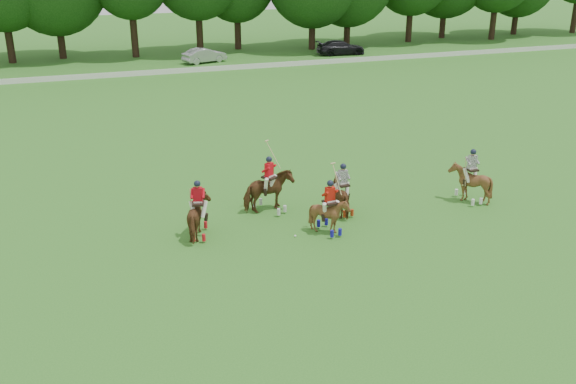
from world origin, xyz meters
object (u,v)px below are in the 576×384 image
object	(u,v)px
car_right	(341,48)
polo_red_a	(199,217)
polo_ball	(295,236)
car_mid	(204,55)
polo_red_b	(269,192)
polo_stripe_b	(470,182)
polo_red_c	(329,214)
polo_stripe_a	(342,196)

from	to	relation	value
car_right	polo_red_a	size ratio (longest dim) A/B	2.13
polo_red_a	polo_ball	world-z (taller)	polo_red_a
polo_red_a	car_mid	bearing A→B (deg)	77.41
car_mid	polo_ball	size ratio (longest dim) A/B	47.08
polo_red_b	polo_stripe_b	bearing A→B (deg)	-11.63
polo_stripe_b	polo_ball	bearing A→B (deg)	-173.47
polo_red_b	polo_red_c	distance (m)	3.26
car_mid	polo_red_c	size ratio (longest dim) A/B	1.53
car_mid	polo_red_b	world-z (taller)	polo_red_b
polo_red_a	polo_ball	distance (m)	3.85
polo_ball	car_mid	bearing A→B (deg)	82.77
polo_red_c	polo_stripe_a	world-z (taller)	polo_red_c
car_right	polo_red_b	xyz separation A→B (m)	(-19.43, -36.83, 0.19)
polo_red_a	polo_stripe_a	distance (m)	6.23
polo_stripe_a	polo_stripe_b	distance (m)	5.95
polo_stripe_a	car_mid	bearing A→B (deg)	86.48
car_right	polo_red_c	size ratio (longest dim) A/B	1.80
car_right	polo_red_c	xyz separation A→B (m)	(-17.84, -39.68, 0.07)
polo_red_b	polo_stripe_a	world-z (taller)	polo_red_b
car_mid	car_right	size ratio (longest dim) A/B	0.85
polo_red_b	polo_red_c	bearing A→B (deg)	-60.82
polo_stripe_a	polo_red_b	bearing A→B (deg)	157.02
polo_red_b	polo_red_c	size ratio (longest dim) A/B	1.09
car_mid	polo_ball	xyz separation A→B (m)	(-5.03, -39.62, -0.65)
polo_ball	car_right	bearing A→B (deg)	64.08
car_mid	polo_red_c	xyz separation A→B (m)	(-3.61, -39.68, 0.09)
polo_stripe_a	polo_ball	xyz separation A→B (m)	(-2.69, -1.58, -0.76)
car_mid	polo_red_a	world-z (taller)	polo_red_a
polo_stripe_b	car_mid	bearing A→B (deg)	95.29
car_mid	polo_red_c	distance (m)	39.84
polo_red_a	polo_ball	xyz separation A→B (m)	(3.53, -1.31, -0.80)
car_right	polo_stripe_a	distance (m)	41.49
polo_red_c	polo_stripe_b	xyz separation A→B (m)	(7.19, 1.04, 0.10)
car_right	polo_ball	bearing A→B (deg)	158.39
polo_red_a	polo_stripe_a	xyz separation A→B (m)	(6.22, 0.27, -0.05)
polo_red_a	car_right	bearing A→B (deg)	59.25
polo_red_b	car_right	bearing A→B (deg)	62.19
car_mid	polo_red_b	distance (m)	37.19
polo_stripe_a	car_right	bearing A→B (deg)	66.47
car_right	polo_stripe_b	world-z (taller)	polo_stripe_b
polo_red_a	polo_stripe_b	size ratio (longest dim) A/B	0.96
car_right	polo_red_c	distance (m)	43.50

